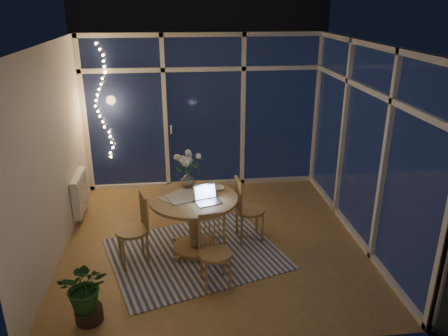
# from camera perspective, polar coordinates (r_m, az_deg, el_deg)

# --- Properties ---
(floor) EXTENTS (4.00, 4.00, 0.00)m
(floor) POSITION_cam_1_polar(r_m,az_deg,el_deg) (6.06, -1.09, -9.38)
(floor) COLOR olive
(floor) RESTS_ON ground
(ceiling) EXTENTS (4.00, 4.00, 0.00)m
(ceiling) POSITION_cam_1_polar(r_m,az_deg,el_deg) (5.24, -1.30, 15.89)
(ceiling) COLOR white
(ceiling) RESTS_ON wall_back
(wall_back) EXTENTS (4.00, 0.04, 2.60)m
(wall_back) POSITION_cam_1_polar(r_m,az_deg,el_deg) (7.43, -2.61, 7.29)
(wall_back) COLOR silver
(wall_back) RESTS_ON floor
(wall_front) EXTENTS (4.00, 0.04, 2.60)m
(wall_front) POSITION_cam_1_polar(r_m,az_deg,el_deg) (3.69, 1.69, -7.70)
(wall_front) COLOR silver
(wall_front) RESTS_ON floor
(wall_left) EXTENTS (0.04, 4.00, 2.60)m
(wall_left) POSITION_cam_1_polar(r_m,az_deg,el_deg) (5.71, -21.61, 1.44)
(wall_left) COLOR silver
(wall_left) RESTS_ON floor
(wall_right) EXTENTS (0.04, 4.00, 2.60)m
(wall_right) POSITION_cam_1_polar(r_m,az_deg,el_deg) (6.03, 18.14, 2.89)
(wall_right) COLOR silver
(wall_right) RESTS_ON floor
(window_wall_back) EXTENTS (4.00, 0.10, 2.60)m
(window_wall_back) POSITION_cam_1_polar(r_m,az_deg,el_deg) (7.39, -2.59, 7.21)
(window_wall_back) COLOR silver
(window_wall_back) RESTS_ON floor
(window_wall_right) EXTENTS (0.10, 4.00, 2.60)m
(window_wall_right) POSITION_cam_1_polar(r_m,az_deg,el_deg) (6.01, 17.79, 2.89)
(window_wall_right) COLOR silver
(window_wall_right) RESTS_ON floor
(radiator) EXTENTS (0.10, 0.70, 0.58)m
(radiator) POSITION_cam_1_polar(r_m,az_deg,el_deg) (6.83, -18.32, -3.10)
(radiator) COLOR white
(radiator) RESTS_ON wall_left
(fairy_lights) EXTENTS (0.24, 0.10, 1.85)m
(fairy_lights) POSITION_cam_1_polar(r_m,az_deg,el_deg) (7.35, -15.66, 8.16)
(fairy_lights) COLOR #FBBA64
(fairy_lights) RESTS_ON window_wall_back
(garden_patio) EXTENTS (12.00, 6.00, 0.10)m
(garden_patio) POSITION_cam_1_polar(r_m,az_deg,el_deg) (10.72, -0.92, 4.13)
(garden_patio) COLOR black
(garden_patio) RESTS_ON ground
(garden_fence) EXTENTS (11.00, 0.08, 1.80)m
(garden_fence) POSITION_cam_1_polar(r_m,az_deg,el_deg) (10.93, -3.85, 9.62)
(garden_fence) COLOR #3D2016
(garden_fence) RESTS_ON ground
(neighbour_roof) EXTENTS (7.00, 3.00, 2.20)m
(neighbour_roof) POSITION_cam_1_polar(r_m,az_deg,el_deg) (13.75, -3.32, 17.48)
(neighbour_roof) COLOR #373B42
(neighbour_roof) RESTS_ON ground
(garden_shrubs) EXTENTS (0.90, 0.90, 0.90)m
(garden_shrubs) POSITION_cam_1_polar(r_m,az_deg,el_deg) (9.00, -8.24, 3.96)
(garden_shrubs) COLOR black
(garden_shrubs) RESTS_ON ground
(rug) EXTENTS (2.50, 2.24, 0.01)m
(rug) POSITION_cam_1_polar(r_m,az_deg,el_deg) (5.77, -3.77, -11.10)
(rug) COLOR beige
(rug) RESTS_ON floor
(dining_table) EXTENTS (1.41, 1.41, 0.76)m
(dining_table) POSITION_cam_1_polar(r_m,az_deg,el_deg) (5.67, -3.91, -7.35)
(dining_table) COLOR #956943
(dining_table) RESTS_ON floor
(chair_left) EXTENTS (0.53, 0.53, 0.92)m
(chair_left) POSITION_cam_1_polar(r_m,az_deg,el_deg) (5.50, -11.95, -7.81)
(chair_left) COLOR #956943
(chair_left) RESTS_ON floor
(chair_right) EXTENTS (0.46, 0.46, 0.91)m
(chair_right) POSITION_cam_1_polar(r_m,az_deg,el_deg) (5.90, 3.38, -5.34)
(chair_right) COLOR #956943
(chair_right) RESTS_ON floor
(chair_front) EXTENTS (0.45, 0.45, 0.86)m
(chair_front) POSITION_cam_1_polar(r_m,az_deg,el_deg) (4.99, -1.17, -10.94)
(chair_front) COLOR #956943
(chair_front) RESTS_ON floor
(laptop) EXTENTS (0.36, 0.33, 0.22)m
(laptop) POSITION_cam_1_polar(r_m,az_deg,el_deg) (5.30, -2.07, -3.49)
(laptop) COLOR #B9B9BE
(laptop) RESTS_ON dining_table
(flower_vase) EXTENTS (0.25, 0.25, 0.21)m
(flower_vase) POSITION_cam_1_polar(r_m,az_deg,el_deg) (5.78, -4.74, -1.44)
(flower_vase) COLOR silver
(flower_vase) RESTS_ON dining_table
(bowl) EXTENTS (0.19, 0.19, 0.04)m
(bowl) POSITION_cam_1_polar(r_m,az_deg,el_deg) (5.69, -0.81, -2.67)
(bowl) COLOR white
(bowl) RESTS_ON dining_table
(newspapers) EXTENTS (0.52, 0.49, 0.02)m
(newspapers) POSITION_cam_1_polar(r_m,az_deg,el_deg) (5.51, -5.57, -3.75)
(newspapers) COLOR silver
(newspapers) RESTS_ON dining_table
(phone) EXTENTS (0.13, 0.10, 0.01)m
(phone) POSITION_cam_1_polar(r_m,az_deg,el_deg) (5.39, -1.95, -4.29)
(phone) COLOR black
(phone) RESTS_ON dining_table
(potted_plant) EXTENTS (0.56, 0.49, 0.76)m
(potted_plant) POSITION_cam_1_polar(r_m,az_deg,el_deg) (4.72, -17.61, -14.92)
(potted_plant) COLOR #1A4A1D
(potted_plant) RESTS_ON floor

